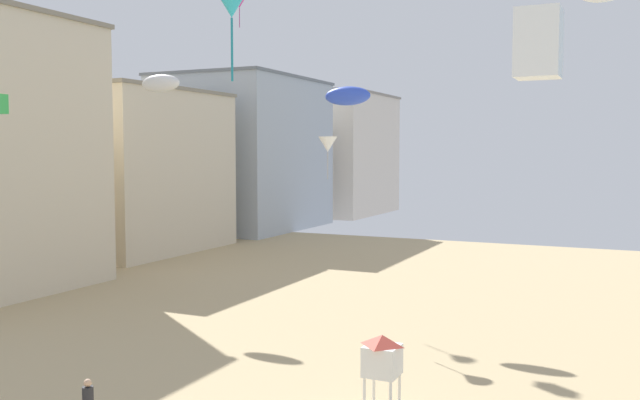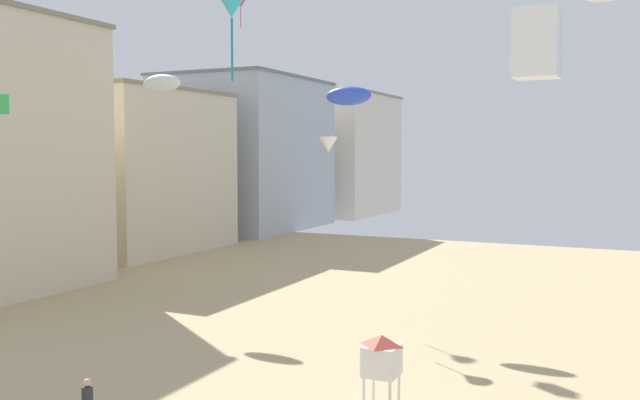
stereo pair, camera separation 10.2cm
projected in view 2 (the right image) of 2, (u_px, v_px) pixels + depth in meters
name	position (u px, v px, depth m)	size (l,w,h in m)	color
boardwalk_hotel_mid	(131.00, 170.00, 59.53)	(12.33, 15.61, 13.84)	beige
boardwalk_hotel_far	(246.00, 154.00, 76.78)	(14.00, 18.31, 16.64)	#ADB7C1
boardwalk_hotel_distant	(325.00, 154.00, 95.83)	(16.78, 18.29, 16.41)	silver
lifeguard_stand	(382.00, 356.00, 22.60)	(1.10, 1.10, 2.55)	white
kite_magenta_delta	(241.00, 2.00, 47.30)	(0.92, 0.92, 2.08)	#DB3D9E
kite_white_delta	(328.00, 144.00, 34.89)	(0.95, 0.95, 2.17)	white
kite_green_box	(0.00, 104.00, 27.77)	(0.50, 0.50, 0.79)	green
kite_white_parafoil_2	(162.00, 83.00, 41.00)	(2.70, 0.75, 1.05)	white
kite_cyan_delta	(232.00, 0.00, 26.36)	(1.66, 1.66, 3.78)	#2DB7CC
kite_white_box	(537.00, 43.00, 15.68)	(1.00, 1.00, 1.56)	white
kite_blue_parafoil	(348.00, 96.00, 38.53)	(2.72, 0.76, 1.06)	blue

